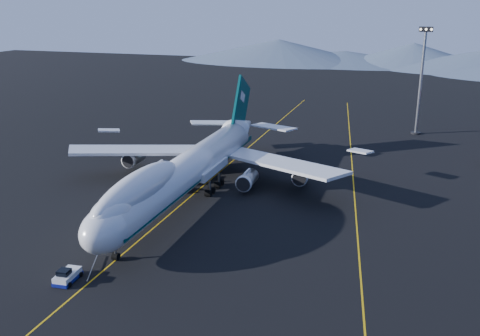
% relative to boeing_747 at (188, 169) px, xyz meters
% --- Properties ---
extents(ground, '(500.00, 500.00, 0.00)m').
position_rel_boeing_747_xyz_m(ground, '(-0.00, -0.03, -5.81)').
color(ground, black).
rests_on(ground, ground).
extents(taxiway_line_main, '(0.25, 220.00, 0.01)m').
position_rel_boeing_747_xyz_m(taxiway_line_main, '(-0.00, -0.03, -5.80)').
color(taxiway_line_main, gold).
rests_on(taxiway_line_main, ground).
extents(taxiway_line_side, '(28.08, 198.09, 0.01)m').
position_rel_boeing_747_xyz_m(taxiway_line_side, '(30.00, 9.97, -5.80)').
color(taxiway_line_side, gold).
rests_on(taxiway_line_side, ground).
extents(boeing_747, '(59.62, 72.43, 19.37)m').
position_rel_boeing_747_xyz_m(boeing_747, '(0.00, 0.00, 0.00)').
color(boeing_747, silver).
rests_on(boeing_747, ground).
extents(pushback_tug, '(2.81, 4.54, 1.90)m').
position_rel_boeing_747_xyz_m(pushback_tug, '(-3.00, -33.85, -5.22)').
color(pushback_tug, silver).
rests_on(pushback_tug, ground).
extents(floodlight_mast, '(3.61, 2.71, 29.23)m').
position_rel_boeing_747_xyz_m(floodlight_mast, '(40.43, 67.20, 9.00)').
color(floodlight_mast, black).
rests_on(floodlight_mast, ground).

